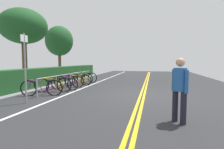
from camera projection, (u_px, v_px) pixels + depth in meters
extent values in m
cube|color=#2B2B2D|center=(143.00, 95.00, 8.15)|extent=(37.51, 10.92, 0.05)
cube|color=gold|center=(144.00, 94.00, 8.13)|extent=(33.76, 0.10, 0.00)
cube|color=gold|center=(141.00, 94.00, 8.16)|extent=(33.76, 0.10, 0.00)
cube|color=white|center=(74.00, 92.00, 8.88)|extent=(33.76, 0.12, 0.00)
cylinder|color=#9EA0A5|center=(37.00, 89.00, 7.34)|extent=(0.05, 0.05, 0.78)
cylinder|color=#9EA0A5|center=(56.00, 84.00, 8.84)|extent=(0.05, 0.05, 0.78)
cylinder|color=#9EA0A5|center=(70.00, 81.00, 10.33)|extent=(0.05, 0.05, 0.78)
cylinder|color=#9EA0A5|center=(81.00, 78.00, 11.82)|extent=(0.05, 0.05, 0.78)
cylinder|color=#9EA0A5|center=(89.00, 76.00, 13.32)|extent=(0.05, 0.05, 0.78)
cylinder|color=#9EA0A5|center=(70.00, 74.00, 10.30)|extent=(6.14, 0.04, 0.04)
torus|color=black|center=(29.00, 88.00, 7.79)|extent=(0.28, 0.70, 0.72)
torus|color=black|center=(54.00, 88.00, 7.90)|extent=(0.28, 0.70, 0.72)
cylinder|color=purple|center=(38.00, 86.00, 7.82)|extent=(0.23, 0.60, 0.49)
cylinder|color=purple|center=(40.00, 81.00, 7.81)|extent=(0.27, 0.71, 0.07)
cylinder|color=purple|center=(47.00, 86.00, 7.86)|extent=(0.09, 0.18, 0.44)
cylinder|color=purple|center=(50.00, 90.00, 7.88)|extent=(0.16, 0.38, 0.18)
cylinder|color=purple|center=(52.00, 85.00, 7.87)|extent=(0.12, 0.26, 0.31)
cylinder|color=purple|center=(30.00, 85.00, 7.78)|extent=(0.08, 0.15, 0.33)
cube|color=black|center=(49.00, 81.00, 7.85)|extent=(0.14, 0.22, 0.05)
cylinder|color=purple|center=(31.00, 80.00, 7.77)|extent=(0.45, 0.17, 0.03)
torus|color=black|center=(42.00, 85.00, 8.72)|extent=(0.24, 0.72, 0.73)
torus|color=black|center=(64.00, 85.00, 8.76)|extent=(0.24, 0.72, 0.73)
cylinder|color=orange|center=(50.00, 84.00, 8.73)|extent=(0.20, 0.61, 0.50)
cylinder|color=orange|center=(51.00, 79.00, 8.71)|extent=(0.23, 0.72, 0.07)
cylinder|color=orange|center=(58.00, 84.00, 8.74)|extent=(0.08, 0.18, 0.45)
cylinder|color=orange|center=(60.00, 87.00, 8.76)|extent=(0.14, 0.39, 0.18)
cylinder|color=orange|center=(62.00, 82.00, 8.75)|extent=(0.10, 0.27, 0.31)
cylinder|color=orange|center=(43.00, 82.00, 8.71)|extent=(0.07, 0.15, 0.33)
cube|color=black|center=(59.00, 79.00, 8.73)|extent=(0.13, 0.21, 0.05)
cylinder|color=orange|center=(44.00, 78.00, 8.69)|extent=(0.45, 0.15, 0.03)
torus|color=black|center=(56.00, 84.00, 9.67)|extent=(0.14, 0.66, 0.66)
torus|color=black|center=(73.00, 84.00, 9.32)|extent=(0.14, 0.66, 0.66)
cylinder|color=black|center=(62.00, 82.00, 9.54)|extent=(0.11, 0.58, 0.45)
cylinder|color=black|center=(63.00, 79.00, 9.50)|extent=(0.12, 0.70, 0.07)
cylinder|color=black|center=(68.00, 83.00, 9.42)|extent=(0.06, 0.17, 0.40)
cylinder|color=black|center=(70.00, 85.00, 9.39)|extent=(0.08, 0.37, 0.17)
cylinder|color=black|center=(71.00, 82.00, 9.35)|extent=(0.07, 0.25, 0.28)
cylinder|color=black|center=(57.00, 81.00, 9.64)|extent=(0.05, 0.14, 0.30)
cube|color=black|center=(69.00, 79.00, 9.38)|extent=(0.10, 0.21, 0.05)
cylinder|color=black|center=(58.00, 77.00, 9.61)|extent=(0.46, 0.09, 0.03)
torus|color=black|center=(60.00, 82.00, 10.34)|extent=(0.20, 0.70, 0.70)
torus|color=black|center=(78.00, 82.00, 10.32)|extent=(0.20, 0.70, 0.70)
cylinder|color=purple|center=(67.00, 80.00, 10.33)|extent=(0.15, 0.58, 0.48)
cylinder|color=purple|center=(68.00, 77.00, 10.31)|extent=(0.18, 0.70, 0.07)
cylinder|color=purple|center=(73.00, 81.00, 10.32)|extent=(0.07, 0.17, 0.43)
cylinder|color=purple|center=(75.00, 83.00, 10.33)|extent=(0.11, 0.37, 0.18)
cylinder|color=purple|center=(76.00, 79.00, 10.31)|extent=(0.09, 0.26, 0.30)
cylinder|color=purple|center=(61.00, 79.00, 10.33)|extent=(0.06, 0.14, 0.32)
cube|color=black|center=(74.00, 76.00, 10.30)|extent=(0.12, 0.21, 0.05)
cylinder|color=purple|center=(62.00, 76.00, 10.31)|extent=(0.46, 0.12, 0.03)
torus|color=black|center=(70.00, 80.00, 11.22)|extent=(0.18, 0.67, 0.67)
torus|color=black|center=(86.00, 80.00, 11.18)|extent=(0.18, 0.67, 0.67)
cylinder|color=yellow|center=(76.00, 79.00, 11.20)|extent=(0.15, 0.59, 0.46)
cylinder|color=yellow|center=(77.00, 76.00, 11.18)|extent=(0.17, 0.70, 0.07)
cylinder|color=yellow|center=(81.00, 79.00, 11.19)|extent=(0.07, 0.17, 0.41)
cylinder|color=yellow|center=(83.00, 81.00, 11.19)|extent=(0.11, 0.38, 0.17)
cylinder|color=yellow|center=(84.00, 78.00, 11.17)|extent=(0.08, 0.26, 0.28)
cylinder|color=yellow|center=(70.00, 78.00, 11.20)|extent=(0.06, 0.14, 0.30)
cube|color=black|center=(82.00, 76.00, 11.17)|extent=(0.12, 0.21, 0.05)
cylinder|color=yellow|center=(71.00, 75.00, 11.19)|extent=(0.46, 0.11, 0.03)
torus|color=black|center=(73.00, 78.00, 12.10)|extent=(0.11, 0.75, 0.74)
torus|color=black|center=(88.00, 79.00, 11.79)|extent=(0.11, 0.75, 0.74)
cylinder|color=orange|center=(79.00, 77.00, 11.98)|extent=(0.08, 0.60, 0.51)
cylinder|color=orange|center=(79.00, 74.00, 11.94)|extent=(0.09, 0.72, 0.07)
cylinder|color=orange|center=(83.00, 78.00, 11.87)|extent=(0.05, 0.17, 0.46)
cylinder|color=orange|center=(85.00, 80.00, 11.85)|extent=(0.06, 0.38, 0.19)
cylinder|color=orange|center=(86.00, 77.00, 11.82)|extent=(0.06, 0.26, 0.31)
cylinder|color=orange|center=(74.00, 76.00, 12.07)|extent=(0.05, 0.14, 0.34)
cube|color=black|center=(84.00, 74.00, 11.84)|extent=(0.09, 0.21, 0.05)
cylinder|color=orange|center=(75.00, 73.00, 12.04)|extent=(0.46, 0.06, 0.03)
torus|color=black|center=(81.00, 77.00, 12.99)|extent=(0.17, 0.73, 0.73)
torus|color=black|center=(92.00, 78.00, 12.64)|extent=(0.17, 0.73, 0.73)
cylinder|color=white|center=(85.00, 76.00, 12.85)|extent=(0.12, 0.55, 0.50)
cylinder|color=white|center=(86.00, 73.00, 12.81)|extent=(0.14, 0.65, 0.07)
cylinder|color=white|center=(89.00, 77.00, 12.73)|extent=(0.06, 0.16, 0.45)
cylinder|color=white|center=(90.00, 79.00, 12.70)|extent=(0.09, 0.35, 0.18)
cylinder|color=white|center=(91.00, 76.00, 12.66)|extent=(0.07, 0.24, 0.31)
cylinder|color=white|center=(81.00, 75.00, 12.96)|extent=(0.06, 0.13, 0.33)
cube|color=black|center=(90.00, 73.00, 12.69)|extent=(0.11, 0.21, 0.05)
cylinder|color=white|center=(82.00, 72.00, 12.92)|extent=(0.46, 0.10, 0.03)
cylinder|color=#1E1E2D|center=(183.00, 108.00, 4.28)|extent=(0.14, 0.14, 0.79)
cylinder|color=#1E1E2D|center=(175.00, 106.00, 4.51)|extent=(0.14, 0.14, 0.79)
cylinder|color=#2659A5|center=(180.00, 79.00, 4.34)|extent=(0.32, 0.32, 0.56)
sphere|color=tan|center=(180.00, 62.00, 4.31)|extent=(0.21, 0.21, 0.21)
cylinder|color=#2659A5|center=(187.00, 82.00, 4.17)|extent=(0.09, 0.09, 0.55)
cylinder|color=#2659A5|center=(174.00, 80.00, 4.53)|extent=(0.09, 0.09, 0.55)
cylinder|color=gray|center=(25.00, 69.00, 6.37)|extent=(0.06, 0.06, 2.49)
cube|color=white|center=(24.00, 38.00, 6.29)|extent=(0.36, 0.05, 0.24)
cube|color=#1C4C21|center=(50.00, 75.00, 12.27)|extent=(15.14, 1.02, 1.08)
cylinder|color=#473323|center=(25.00, 63.00, 12.30)|extent=(0.33, 0.33, 2.79)
ellipsoid|color=#1C4C21|center=(23.00, 26.00, 12.12)|extent=(3.14, 3.14, 2.35)
cylinder|color=brown|center=(60.00, 65.00, 17.40)|extent=(0.28, 0.28, 2.15)
ellipsoid|color=#1C4C21|center=(59.00, 41.00, 17.22)|extent=(2.62, 2.62, 2.83)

